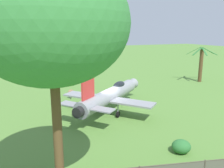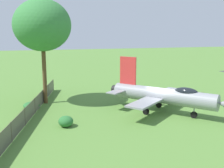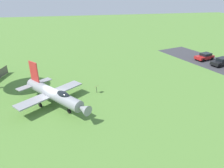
# 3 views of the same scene
# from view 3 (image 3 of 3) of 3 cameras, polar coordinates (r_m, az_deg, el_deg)

# --- Properties ---
(ground_plane) EXTENTS (200.00, 200.00, 0.00)m
(ground_plane) POSITION_cam_3_polar(r_m,az_deg,el_deg) (28.06, -15.72, -5.65)
(ground_plane) COLOR #568438
(display_jet) EXTENTS (10.70, 9.42, 5.12)m
(display_jet) POSITION_cam_3_polar(r_m,az_deg,el_deg) (27.01, -15.73, -2.74)
(display_jet) COLOR gray
(display_jet) RESTS_ON ground_plane
(info_plaque) EXTENTS (0.66, 0.72, 1.14)m
(info_plaque) POSITION_cam_3_polar(r_m,az_deg,el_deg) (29.84, -4.32, -0.93)
(info_plaque) COLOR #333333
(info_plaque) RESTS_ON ground_plane
(parked_car_black) EXTENTS (3.00, 4.64, 1.53)m
(parked_car_black) POSITION_cam_3_polar(r_m,az_deg,el_deg) (46.21, 28.11, 5.54)
(parked_car_black) COLOR black
(parked_car_black) RESTS_ON ground_plane
(parked_car_red) EXTENTS (2.95, 4.46, 1.45)m
(parked_car_red) POSITION_cam_3_polar(r_m,az_deg,el_deg) (48.39, 24.37, 7.01)
(parked_car_red) COLOR red
(parked_car_red) RESTS_ON ground_plane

